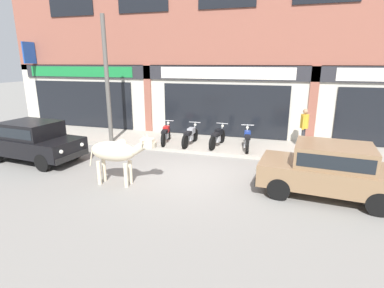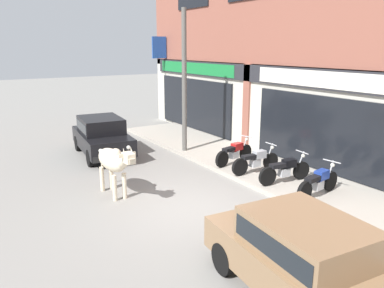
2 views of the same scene
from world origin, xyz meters
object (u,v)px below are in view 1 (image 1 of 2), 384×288
Objects in this scene: car_1 at (33,139)px; utility_pole at (107,81)px; cow at (116,152)px; car_0 at (329,168)px; motorcycle_2 at (217,137)px; motorcycle_3 at (247,140)px; pedestrian at (304,124)px; motorcycle_0 at (166,134)px; motorcycle_1 at (190,136)px.

car_1 is 3.70m from utility_pole.
cow is at bearing -15.03° from car_1.
car_0 is 5.25m from motorcycle_2.
utility_pole reaches higher than car_1.
car_1 reaches higher than motorcycle_2.
motorcycle_2 and motorcycle_3 have the same top height.
pedestrian reaches higher than car_0.
utility_pole reaches higher than cow.
utility_pole reaches higher than motorcycle_0.
pedestrian is at bearing 95.44° from car_0.
motorcycle_1 and motorcycle_3 have the same top height.
cow reaches higher than car_1.
motorcycle_3 is at bearing 125.86° from car_0.
cow is 0.41× the size of utility_pole.
pedestrian is 0.30× the size of utility_pole.
motorcycle_2 is at bearing 8.01° from utility_pole.
pedestrian is at bearing 21.45° from motorcycle_3.
car_1 is at bearing -118.35° from utility_pole.
cow is at bearing -171.09° from car_0.
car_1 is 2.06× the size of motorcycle_2.
utility_pole is (-3.47, -0.55, 2.24)m from motorcycle_1.
cow is at bearing -135.52° from pedestrian.
motorcycle_0 is at bearing 40.84° from car_1.
pedestrian reaches higher than car_1.
car_0 is at bearing -29.99° from motorcycle_0.
motorcycle_2 is at bearing 5.20° from motorcycle_1.
car_0 is 9.93m from car_1.
cow is at bearing -126.12° from motorcycle_3.
car_0 is 2.33× the size of pedestrian.
utility_pole is at bearing -169.61° from pedestrian.
car_0 is 7.02m from motorcycle_0.
motorcycle_3 is at bearing 0.96° from motorcycle_0.
car_1 is at bearing -139.16° from motorcycle_0.
motorcycle_1 is 1.13× the size of pedestrian.
car_1 reaches higher than motorcycle_0.
motorcycle_2 is at bearing 136.64° from car_0.
motorcycle_0 is at bearing 92.95° from cow.
motorcycle_3 is (-2.58, 3.57, -0.30)m from car_0.
motorcycle_0 is 2.27m from motorcycle_2.
utility_pole reaches higher than motorcycle_2.
pedestrian is at bearing 24.01° from car_1.
cow is 1.20× the size of motorcycle_0.
motorcycle_1 is at bearing -178.19° from motorcycle_3.
car_0 reaches higher than motorcycle_3.
motorcycle_2 is 1.23m from motorcycle_3.
utility_pole reaches higher than car_0.
motorcycle_2 is 1.00× the size of motorcycle_3.
car_0 is 1.00× the size of car_1.
cow is 4.46m from motorcycle_0.
motorcycle_0 is 1.12× the size of pedestrian.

